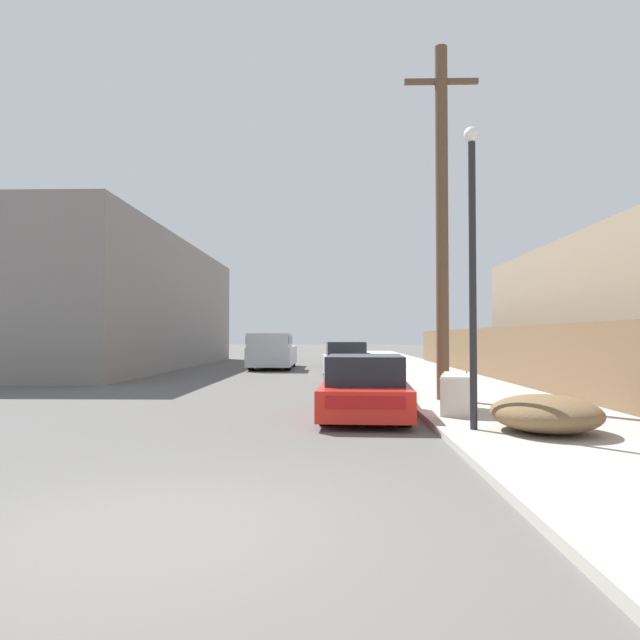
% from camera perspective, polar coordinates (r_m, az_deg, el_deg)
% --- Properties ---
extents(ground_plane, '(220.00, 220.00, 0.00)m').
position_cam_1_polar(ground_plane, '(5.25, -15.92, -19.82)').
color(ground_plane, '#595654').
extents(sidewalk_curb, '(4.20, 63.00, 0.12)m').
position_cam_1_polar(sidewalk_curb, '(28.57, 9.18, -4.80)').
color(sidewalk_curb, '#ADA89E').
rests_on(sidewalk_curb, ground).
extents(discarded_fridge, '(1.00, 1.82, 0.78)m').
position_cam_1_polar(discarded_fridge, '(11.95, 13.61, -7.10)').
color(discarded_fridge, silver).
rests_on(discarded_fridge, sidewalk_curb).
extents(parked_sports_car_red, '(1.96, 4.52, 1.26)m').
position_cam_1_polar(parked_sports_car_red, '(11.87, 4.53, -6.82)').
color(parked_sports_car_red, red).
rests_on(parked_sports_car_red, ground).
extents(car_parked_mid, '(1.88, 4.61, 1.42)m').
position_cam_1_polar(car_parked_mid, '(22.97, 2.50, -4.10)').
color(car_parked_mid, silver).
rests_on(car_parked_mid, ground).
extents(car_parked_far, '(2.06, 4.49, 1.27)m').
position_cam_1_polar(car_parked_far, '(31.24, 3.01, -3.56)').
color(car_parked_far, black).
rests_on(car_parked_far, ground).
extents(pickup_truck, '(2.14, 5.86, 1.78)m').
position_cam_1_polar(pickup_truck, '(28.81, -4.79, -3.13)').
color(pickup_truck, silver).
rests_on(pickup_truck, ground).
extents(utility_pole, '(1.80, 0.30, 8.63)m').
position_cam_1_polar(utility_pole, '(14.38, 12.10, 10.02)').
color(utility_pole, brown).
rests_on(utility_pole, sidewalk_curb).
extents(street_lamp, '(0.26, 0.26, 5.01)m').
position_cam_1_polar(street_lamp, '(9.80, 15.00, 6.40)').
color(street_lamp, '#232326').
rests_on(street_lamp, sidewalk_curb).
extents(brush_pile, '(1.70, 1.93, 0.59)m').
position_cam_1_polar(brush_pile, '(9.89, 21.62, -8.67)').
color(brush_pile, brown).
rests_on(brush_pile, sidewalk_curb).
extents(wooden_fence, '(0.08, 30.74, 1.85)m').
position_cam_1_polar(wooden_fence, '(22.26, 16.51, -3.12)').
color(wooden_fence, brown).
rests_on(wooden_fence, sidewalk_curb).
extents(building_left_block, '(7.00, 22.49, 6.56)m').
position_cam_1_polar(building_left_block, '(31.93, -18.98, 1.38)').
color(building_left_block, gray).
rests_on(building_left_block, ground).
extents(building_right_house, '(6.00, 13.65, 4.74)m').
position_cam_1_polar(building_right_house, '(21.72, 29.32, 0.48)').
color(building_right_house, gray).
rests_on(building_right_house, ground).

